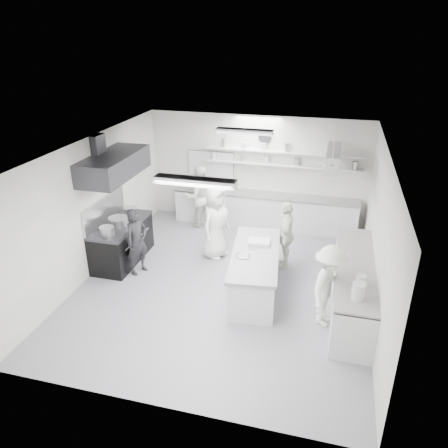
% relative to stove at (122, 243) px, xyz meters
% --- Properties ---
extents(floor, '(6.00, 7.00, 0.02)m').
position_rel_stove_xyz_m(floor, '(2.60, -0.40, -0.46)').
color(floor, '#9999A1').
rests_on(floor, ground).
extents(ceiling, '(6.00, 7.00, 0.02)m').
position_rel_stove_xyz_m(ceiling, '(2.60, -0.40, 2.56)').
color(ceiling, silver).
rests_on(ceiling, wall_back).
extents(wall_back, '(6.00, 0.04, 3.00)m').
position_rel_stove_xyz_m(wall_back, '(2.60, 3.10, 1.05)').
color(wall_back, silver).
rests_on(wall_back, floor).
extents(wall_front, '(6.00, 0.04, 3.00)m').
position_rel_stove_xyz_m(wall_front, '(2.60, -3.90, 1.05)').
color(wall_front, silver).
rests_on(wall_front, floor).
extents(wall_left, '(0.04, 7.00, 3.00)m').
position_rel_stove_xyz_m(wall_left, '(-0.40, -0.40, 1.05)').
color(wall_left, silver).
rests_on(wall_left, floor).
extents(wall_right, '(0.04, 7.00, 3.00)m').
position_rel_stove_xyz_m(wall_right, '(5.60, -0.40, 1.05)').
color(wall_right, silver).
rests_on(wall_right, floor).
extents(stove, '(0.80, 1.80, 0.90)m').
position_rel_stove_xyz_m(stove, '(0.00, 0.00, 0.00)').
color(stove, black).
rests_on(stove, floor).
extents(exhaust_hood, '(0.85, 2.00, 0.50)m').
position_rel_stove_xyz_m(exhaust_hood, '(0.00, -0.00, 1.90)').
color(exhaust_hood, '#313135').
rests_on(exhaust_hood, wall_left).
extents(back_counter, '(5.00, 0.60, 0.92)m').
position_rel_stove_xyz_m(back_counter, '(2.90, 2.80, 0.01)').
color(back_counter, silver).
rests_on(back_counter, floor).
extents(shelf_lower, '(4.20, 0.26, 0.04)m').
position_rel_stove_xyz_m(shelf_lower, '(3.30, 2.97, 1.30)').
color(shelf_lower, silver).
rests_on(shelf_lower, wall_back).
extents(shelf_upper, '(4.20, 0.26, 0.04)m').
position_rel_stove_xyz_m(shelf_upper, '(3.30, 2.97, 1.65)').
color(shelf_upper, silver).
rests_on(shelf_upper, wall_back).
extents(pass_through_window, '(1.30, 0.04, 1.00)m').
position_rel_stove_xyz_m(pass_through_window, '(1.30, 3.08, 1.00)').
color(pass_through_window, black).
rests_on(pass_through_window, wall_back).
extents(wall_clock, '(0.32, 0.05, 0.32)m').
position_rel_stove_xyz_m(wall_clock, '(2.80, 3.06, 2.00)').
color(wall_clock, silver).
rests_on(wall_clock, wall_back).
extents(right_counter, '(0.74, 3.30, 0.94)m').
position_rel_stove_xyz_m(right_counter, '(5.25, -0.60, 0.02)').
color(right_counter, silver).
rests_on(right_counter, floor).
extents(pot_rack, '(0.30, 1.60, 0.40)m').
position_rel_stove_xyz_m(pot_rack, '(4.60, 2.00, 1.85)').
color(pot_rack, '#A9A9A9').
rests_on(pot_rack, ceiling).
extents(light_fixture_front, '(1.30, 0.25, 0.10)m').
position_rel_stove_xyz_m(light_fixture_front, '(2.60, -2.20, 2.49)').
color(light_fixture_front, silver).
rests_on(light_fixture_front, ceiling).
extents(light_fixture_rear, '(1.30, 0.25, 0.10)m').
position_rel_stove_xyz_m(light_fixture_rear, '(2.60, 1.40, 2.49)').
color(light_fixture_rear, silver).
rests_on(light_fixture_rear, ceiling).
extents(prep_island, '(1.14, 2.42, 0.86)m').
position_rel_stove_xyz_m(prep_island, '(3.28, -0.52, -0.02)').
color(prep_island, silver).
rests_on(prep_island, floor).
extents(stove_pot, '(0.45, 0.45, 0.23)m').
position_rel_stove_xyz_m(stove_pot, '(0.00, -0.07, 0.57)').
color(stove_pot, '#A9A9A9').
rests_on(stove_pot, stove).
extents(cook_stove, '(0.56, 0.66, 1.54)m').
position_rel_stove_xyz_m(cook_stove, '(0.60, -0.41, 0.32)').
color(cook_stove, black).
rests_on(cook_stove, floor).
extents(cook_back, '(1.06, 1.00, 1.72)m').
position_rel_stove_xyz_m(cook_back, '(1.15, 2.39, 0.41)').
color(cook_back, white).
rests_on(cook_back, floor).
extents(cook_island_left, '(0.84, 1.02, 1.79)m').
position_rel_stove_xyz_m(cook_island_left, '(2.07, 0.78, 0.44)').
color(cook_island_left, white).
rests_on(cook_island_left, floor).
extents(cook_island_right, '(0.43, 0.95, 1.60)m').
position_rel_stove_xyz_m(cook_island_right, '(3.74, 0.70, 0.35)').
color(cook_island_right, white).
rests_on(cook_island_right, floor).
extents(cook_right, '(0.90, 1.17, 1.60)m').
position_rel_stove_xyz_m(cook_right, '(4.77, -1.24, 0.35)').
color(cook_right, white).
rests_on(cook_right, floor).
extents(bowl_island_a, '(0.32, 0.32, 0.07)m').
position_rel_stove_xyz_m(bowl_island_a, '(3.07, -0.72, 0.45)').
color(bowl_island_a, '#A9A9A9').
rests_on(bowl_island_a, prep_island).
extents(bowl_island_b, '(0.25, 0.25, 0.07)m').
position_rel_stove_xyz_m(bowl_island_b, '(3.17, -0.30, 0.44)').
color(bowl_island_b, silver).
rests_on(bowl_island_b, prep_island).
extents(bowl_right, '(0.32, 0.32, 0.06)m').
position_rel_stove_xyz_m(bowl_right, '(5.26, -1.52, 0.52)').
color(bowl_right, silver).
rests_on(bowl_right, right_counter).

